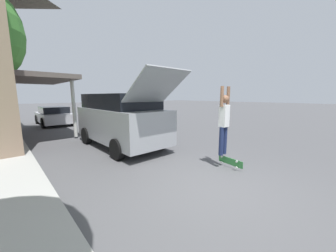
# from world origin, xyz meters

# --- Properties ---
(ground_plane) EXTENTS (120.00, 120.00, 0.00)m
(ground_plane) POSITION_xyz_m (0.00, 0.00, 0.00)
(ground_plane) COLOR #49494C
(suv_parked) EXTENTS (2.04, 5.24, 2.82)m
(suv_parked) POSITION_xyz_m (0.21, 4.59, 1.14)
(suv_parked) COLOR gray
(suv_parked) RESTS_ON ground_plane
(car_down_street) EXTENTS (1.95, 4.09, 1.29)m
(car_down_street) POSITION_xyz_m (-0.46, 13.24, 0.64)
(car_down_street) COLOR #B7B7BC
(car_down_street) RESTS_ON ground_plane
(skateboarder) EXTENTS (0.41, 0.22, 1.92)m
(skateboarder) POSITION_xyz_m (1.25, 0.55, 1.38)
(skateboarder) COLOR #192347
(skateboarder) RESTS_ON ground_plane
(skateboard) EXTENTS (0.18, 0.81, 0.24)m
(skateboard) POSITION_xyz_m (1.37, 0.37, 0.19)
(skateboard) COLOR #337F3D
(skateboard) RESTS_ON ground_plane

